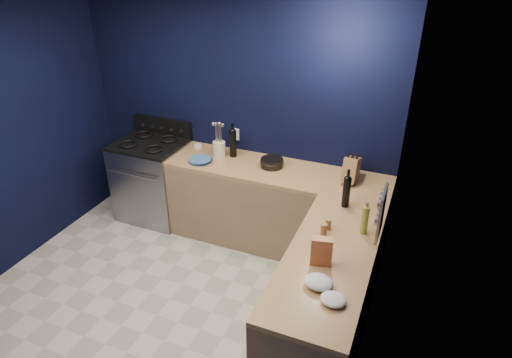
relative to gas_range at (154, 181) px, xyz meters
The scene contains 27 objects.
floor 1.76m from the gas_range, 56.78° to the right, with size 3.50×3.50×0.02m, color beige.
ceiling 2.74m from the gas_range, 56.78° to the right, with size 3.50×3.50×0.02m, color silver.
wall_back 1.30m from the gas_range, 20.08° to the left, with size 3.50×0.02×2.60m, color black.
wall_right 3.16m from the gas_range, 27.83° to the right, with size 0.02×3.50×2.60m, color black.
cab_back 1.53m from the gas_range, ahead, with size 2.30×0.63×0.86m, color #886F50.
top_back 1.59m from the gas_range, ahead, with size 2.30×0.63×0.04m, color brown.
cab_right 2.62m from the gas_range, 25.64° to the right, with size 0.63×1.67×0.86m, color #886F50.
top_right 2.66m from the gas_range, 25.64° to the right, with size 0.63×1.67×0.04m, color brown.
gas_range is the anchor object (origin of this frame).
oven_door 0.32m from the gas_range, 90.00° to the right, with size 0.59×0.02×0.42m, color black.
cooktop 0.48m from the gas_range, ahead, with size 0.76×0.66×0.03m, color black.
backguard 0.65m from the gas_range, 90.00° to the left, with size 0.76×0.06×0.20m, color black.
spice_panel 2.89m from the gas_range, 18.08° to the right, with size 0.02×0.28×0.38m, color gray.
wall_outlet 1.16m from the gas_range, 18.88° to the left, with size 0.09×0.02×0.13m, color white.
plate_stack 0.86m from the gas_range, ahead, with size 0.24×0.24×0.03m, color #32439B.
ramekin 0.72m from the gas_range, 21.10° to the left, with size 0.08×0.08×0.03m, color white.
utensil_crock 1.00m from the gas_range, ahead, with size 0.13×0.13×0.17m, color #F7E1C5.
wine_bottle_back 1.16m from the gas_range, ahead, with size 0.07×0.07×0.30m, color black.
lemon_basket 1.54m from the gas_range, ahead, with size 0.23×0.23×0.09m, color black.
knife_block 2.34m from the gas_range, ahead, with size 0.13×0.22×0.24m, color brown.
wine_bottle_right 2.43m from the gas_range, 10.03° to the right, with size 0.07×0.07×0.27m, color black.
oil_bottle 2.71m from the gas_range, 16.60° to the right, with size 0.06×0.06×0.24m, color olive.
spice_jar_near 2.49m from the gas_range, 22.19° to the right, with size 0.05×0.05×0.11m, color olive.
spice_jar_far 2.46m from the gas_range, 19.69° to the right, with size 0.05×0.05×0.09m, color olive.
crouton_bag 2.70m from the gas_range, 28.41° to the right, with size 0.15×0.07×0.22m, color #AA1428.
towel_front 2.84m from the gas_range, 32.13° to the right, with size 0.20×0.17×0.07m, color white.
towel_end 3.01m from the gas_range, 32.67° to the right, with size 0.17×0.15×0.05m, color white.
Camera 1 is at (1.91, -2.31, 2.94)m, focal length 30.70 mm.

